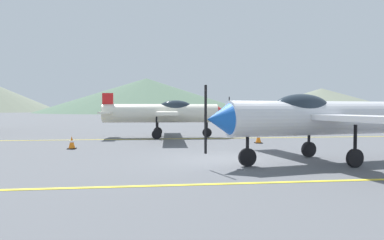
# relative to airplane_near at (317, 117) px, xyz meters

# --- Properties ---
(ground_plane) EXTENTS (400.00, 400.00, 0.00)m
(ground_plane) POSITION_rel_airplane_near_xyz_m (-3.03, 0.81, -1.54)
(ground_plane) COLOR #54565B
(apron_line_near) EXTENTS (80.00, 0.16, 0.01)m
(apron_line_near) POSITION_rel_airplane_near_xyz_m (-3.03, -2.75, -1.54)
(apron_line_near) COLOR yellow
(apron_line_near) RESTS_ON ground_plane
(apron_line_far) EXTENTS (80.00, 0.16, 0.01)m
(apron_line_far) POSITION_rel_airplane_near_xyz_m (-3.03, 9.14, -1.54)
(apron_line_far) COLOR yellow
(apron_line_far) RESTS_ON ground_plane
(airplane_near) EXTENTS (8.00, 9.15, 2.74)m
(airplane_near) POSITION_rel_airplane_near_xyz_m (0.00, 0.00, 0.00)
(airplane_near) COLOR silver
(airplane_near) RESTS_ON ground_plane
(airplane_mid) EXTENTS (7.93, 9.13, 2.74)m
(airplane_mid) POSITION_rel_airplane_near_xyz_m (-4.66, 10.13, 0.00)
(airplane_mid) COLOR silver
(airplane_mid) RESTS_ON ground_plane
(car_sedan) EXTENTS (4.47, 4.11, 1.62)m
(car_sedan) POSITION_rel_airplane_near_xyz_m (5.38, 14.03, -0.70)
(car_sedan) COLOR red
(car_sedan) RESTS_ON ground_plane
(traffic_cone_front) EXTENTS (0.36, 0.36, 0.59)m
(traffic_cone_front) POSITION_rel_airplane_near_xyz_m (-0.01, 6.21, -1.25)
(traffic_cone_front) COLOR black
(traffic_cone_front) RESTS_ON ground_plane
(traffic_cone_side) EXTENTS (0.36, 0.36, 0.59)m
(traffic_cone_side) POSITION_rel_airplane_near_xyz_m (-9.07, 4.84, -1.25)
(traffic_cone_side) COLOR black
(traffic_cone_side) RESTS_ON ground_plane
(hill_centerleft) EXTENTS (82.09, 82.09, 13.20)m
(hill_centerleft) POSITION_rel_airplane_near_xyz_m (-7.35, 121.61, 5.06)
(hill_centerleft) COLOR #4C6651
(hill_centerleft) RESTS_ON ground_plane
(hill_centerright) EXTENTS (68.43, 68.43, 10.57)m
(hill_centerright) POSITION_rel_airplane_near_xyz_m (71.44, 134.26, 3.75)
(hill_centerright) COLOR slate
(hill_centerright) RESTS_ON ground_plane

